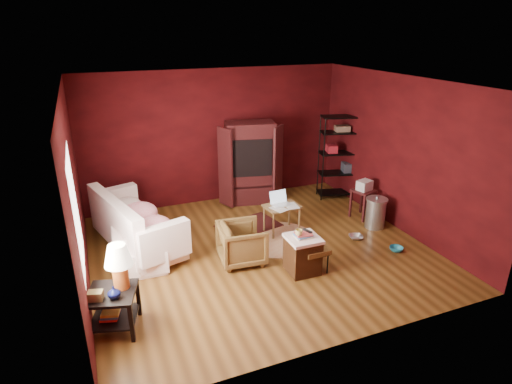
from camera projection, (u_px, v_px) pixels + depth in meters
room at (259, 173)px, 6.78m from camera, size 5.54×5.04×2.84m
sofa at (136, 229)px, 7.22m from camera, size 0.68×2.04×0.79m
armchair at (242, 241)px, 6.86m from camera, size 0.72×0.76×0.72m
pet_bowl_steel at (356, 232)px, 7.67m from camera, size 0.26×0.15×0.25m
pet_bowl_turquoise at (397, 245)px, 7.26m from camera, size 0.24×0.09×0.23m
vase at (114, 293)px, 5.10m from camera, size 0.20×0.21×0.15m
mug at (299, 232)px, 6.38m from camera, size 0.11×0.09×0.11m
side_table at (116, 280)px, 5.24m from camera, size 0.72×0.72×1.15m
sofa_cushions at (134, 226)px, 7.20m from camera, size 1.42×2.32×0.91m
hamper at (303, 254)px, 6.59m from camera, size 0.49×0.49×0.69m
footstool at (314, 250)px, 6.59m from camera, size 0.42×0.42×0.42m
rug_round at (278, 239)px, 7.70m from camera, size 1.76×1.76×0.01m
rug_oriental at (249, 226)px, 8.18m from camera, size 1.27×0.99×0.01m
laptop_desk at (282, 208)px, 7.80m from camera, size 0.66×0.54×0.77m
tv_armoire at (250, 162)px, 9.01m from camera, size 1.34×0.91×1.74m
wire_shelving at (341, 153)px, 9.25m from camera, size 0.96×0.60×1.82m
small_stand at (364, 190)px, 8.37m from camera, size 0.48×0.48×0.78m
trash_can at (376, 213)px, 8.06m from camera, size 0.46×0.46×0.63m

